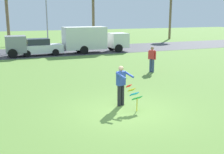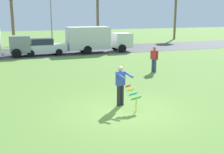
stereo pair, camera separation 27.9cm
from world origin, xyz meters
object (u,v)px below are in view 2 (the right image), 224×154
Objects in this scene: person_kite_flyer at (121,84)px; kite_held at (133,95)px; parked_car_white at (43,47)px; streetlight_pole at (51,13)px; person_walker_near at (154,59)px; parked_truck_white_box at (96,39)px.

kite_held is (0.24, -0.76, -0.28)m from person_kite_flyer.
kite_held is 0.24× the size of parked_car_white.
person_kite_flyer is 0.41× the size of parked_car_white.
parked_car_white is (-1.26, 17.54, 0.11)m from kite_held.
streetlight_pole reaches higher than person_walker_near.
person_kite_flyer is 17.33m from parked_truck_white_box.
person_walker_near is at bearing 54.80° from kite_held.
parked_truck_white_box is at bearing 93.07° from person_walker_near.
person_kite_flyer is 1.00× the size of person_walker_near.
person_walker_near is (4.61, 6.53, 0.26)m from kite_held.
person_walker_near is (5.87, -11.01, 0.16)m from parked_car_white.
streetlight_pole reaches higher than kite_held.
streetlight_pole reaches higher than parked_truck_white_box.
streetlight_pole is 19.27m from person_walker_near.
kite_held is at bearing -91.80° from streetlight_pole.
streetlight_pole is (-3.22, 7.62, 2.59)m from parked_truck_white_box.
person_walker_near is at bearing -61.93° from parked_car_white.
parked_truck_white_box is at bearing 75.77° from person_kite_flyer.
streetlight_pole is at bearing 74.90° from parked_car_white.
person_kite_flyer is 0.26× the size of parked_truck_white_box.
person_kite_flyer is 16.82m from parked_car_white.
person_kite_flyer reaches higher than parked_car_white.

